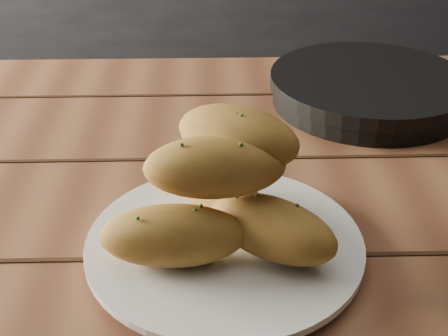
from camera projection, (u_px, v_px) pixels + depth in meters
floor at (257, 336)px, 1.55m from camera, size 4.00×4.00×0.00m
table at (376, 262)px, 0.77m from camera, size 1.59×0.92×0.75m
plate at (225, 246)px, 0.63m from camera, size 0.28×0.28×0.02m
bread_rolls at (223, 192)px, 0.60m from camera, size 0.24×0.21×0.13m
skillet at (370, 89)px, 0.94m from camera, size 0.43×0.30×0.05m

